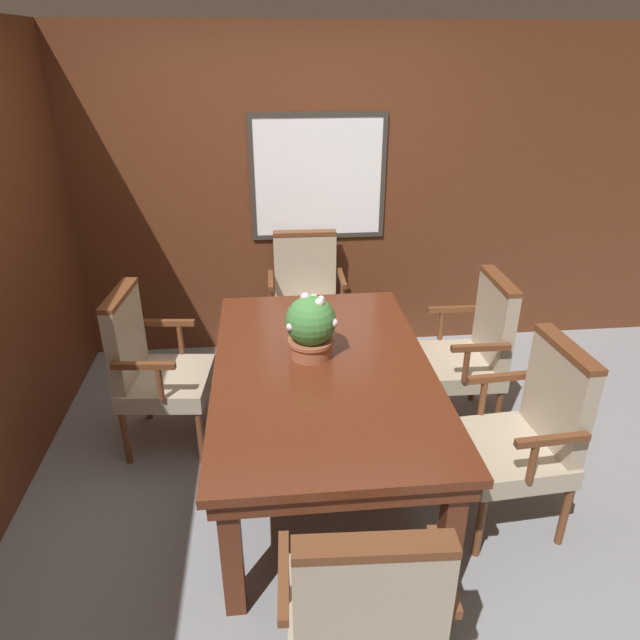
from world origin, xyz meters
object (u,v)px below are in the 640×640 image
chair_head_far (306,296)px  chair_left_far (152,365)px  potted_plant (311,326)px  chair_right_far (471,348)px  chair_head_near (364,615)px  chair_right_near (527,431)px  dining_table (323,380)px

chair_head_far → chair_left_far: same height
potted_plant → chair_right_far: bearing=16.9°
chair_head_near → potted_plant: 1.52m
chair_head_far → potted_plant: potted_plant is taller
chair_head_far → chair_right_far: bearing=-43.1°
chair_right_near → chair_left_far: same height
dining_table → chair_head_far: 1.39m
chair_head_far → potted_plant: 1.32m
chair_head_near → chair_right_near: same height
dining_table → chair_head_far: (0.02, 1.39, -0.10)m
dining_table → chair_head_near: chair_head_near is taller
chair_left_far → potted_plant: bearing=-102.4°
chair_left_far → potted_plant: (0.94, -0.30, 0.37)m
chair_head_far → potted_plant: size_ratio=2.80×
potted_plant → chair_head_far: bearing=86.8°
chair_head_near → chair_right_far: same height
dining_table → chair_right_near: chair_right_near is taller
dining_table → chair_head_far: chair_head_far is taller
chair_right_near → chair_left_far: 2.16m
chair_head_near → chair_right_far: (1.00, 1.80, 0.00)m
potted_plant → chair_right_near: bearing=-27.6°
chair_left_far → potted_plant: 1.06m
chair_head_near → potted_plant: potted_plant is taller
chair_right_near → potted_plant: size_ratio=2.80×
dining_table → chair_right_far: size_ratio=1.88×
chair_right_far → potted_plant: size_ratio=2.80×
chair_right_near → chair_right_far: same height
chair_head_near → chair_head_far: size_ratio=1.00×
dining_table → chair_head_near: size_ratio=1.88×
chair_left_far → chair_head_near: bearing=-145.3°
chair_head_far → chair_right_near: bearing=-60.9°
chair_right_near → chair_left_far: (-1.98, 0.85, 0.00)m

